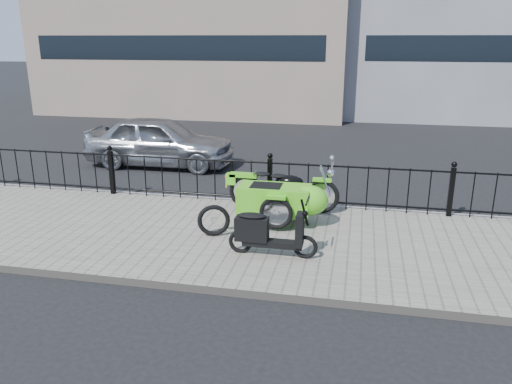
% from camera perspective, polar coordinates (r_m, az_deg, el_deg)
% --- Properties ---
extents(ground, '(120.00, 120.00, 0.00)m').
position_cam_1_polar(ground, '(9.15, 0.10, -4.61)').
color(ground, black).
rests_on(ground, ground).
extents(sidewalk, '(30.00, 3.80, 0.12)m').
position_cam_1_polar(sidewalk, '(8.67, -0.58, -5.45)').
color(sidewalk, slate).
rests_on(sidewalk, ground).
extents(curb, '(30.00, 0.10, 0.12)m').
position_cam_1_polar(curb, '(10.45, 1.71, -1.43)').
color(curb, gray).
rests_on(curb, ground).
extents(iron_fence, '(14.11, 0.11, 1.08)m').
position_cam_1_polar(iron_fence, '(10.16, 1.60, 1.14)').
color(iron_fence, black).
rests_on(iron_fence, sidewalk).
extents(motorcycle_sidecar, '(2.28, 1.48, 0.98)m').
position_cam_1_polar(motorcycle_sidecar, '(9.18, 3.34, -0.61)').
color(motorcycle_sidecar, black).
rests_on(motorcycle_sidecar, sidewalk).
extents(scooter, '(1.42, 0.41, 0.96)m').
position_cam_1_polar(scooter, '(7.80, 1.19, -4.68)').
color(scooter, black).
rests_on(scooter, sidewalk).
extents(spare_tire, '(0.56, 0.25, 0.56)m').
position_cam_1_polar(spare_tire, '(8.60, -4.85, -3.26)').
color(spare_tire, black).
rests_on(spare_tire, sidewalk).
extents(sedan_car, '(4.06, 1.67, 1.38)m').
position_cam_1_polar(sedan_car, '(13.99, -10.91, 5.73)').
color(sedan_car, '#A3A5AA').
rests_on(sedan_car, ground).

